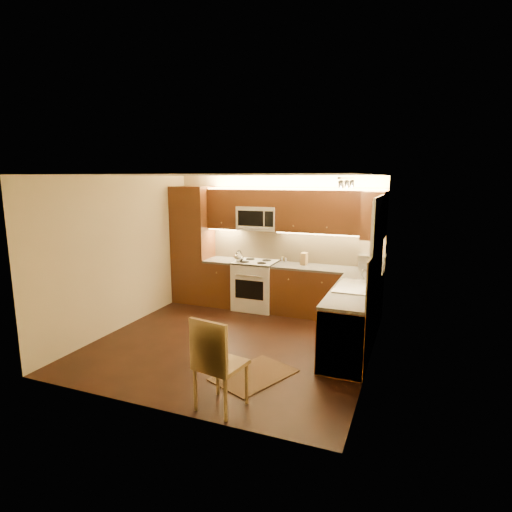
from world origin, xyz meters
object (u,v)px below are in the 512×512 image
at_px(sink, 355,282).
at_px(kettle, 239,256).
at_px(knife_block, 304,259).
at_px(soap_bottle, 377,271).
at_px(toaster_oven, 373,262).
at_px(stove, 256,285).
at_px(microwave, 258,218).
at_px(dining_chair, 221,362).

xyz_separation_m(sink, kettle, (-2.28, 0.97, 0.05)).
distance_m(sink, kettle, 2.48).
distance_m(knife_block, soap_bottle, 1.41).
bearing_deg(toaster_oven, sink, -94.63).
xyz_separation_m(stove, knife_block, (0.90, 0.12, 0.55)).
relative_size(microwave, sink, 0.88).
distance_m(kettle, knife_block, 1.21).
bearing_deg(knife_block, microwave, -178.31).
relative_size(soap_bottle, dining_chair, 0.18).
height_order(kettle, toaster_oven, toaster_oven).
distance_m(soap_bottle, dining_chair, 3.31).
height_order(sink, dining_chair, sink).
xyz_separation_m(stove, soap_bottle, (2.23, -0.36, 0.53)).
bearing_deg(soap_bottle, knife_block, 141.33).
distance_m(sink, knife_block, 1.66).
bearing_deg(toaster_oven, knife_block, -178.87).
xyz_separation_m(toaster_oven, soap_bottle, (0.12, -0.51, -0.04)).
bearing_deg(microwave, kettle, -133.62).
height_order(stove, knife_block, knife_block).
bearing_deg(soap_bottle, dining_chair, -131.66).
distance_m(microwave, kettle, 0.80).
relative_size(toaster_oven, knife_block, 2.01).
height_order(toaster_oven, knife_block, toaster_oven).
distance_m(knife_block, dining_chair, 3.53).
bearing_deg(toaster_oven, dining_chair, -108.20).
bearing_deg(sink, dining_chair, -115.34).
bearing_deg(microwave, sink, -32.21).
relative_size(stove, kettle, 4.23).
bearing_deg(knife_block, sink, -46.33).
relative_size(kettle, dining_chair, 0.21).
height_order(stove, soap_bottle, soap_bottle).
height_order(kettle, soap_bottle, kettle).
xyz_separation_m(knife_block, dining_chair, (0.03, -3.50, -0.49)).
height_order(kettle, knife_block, kettle).
bearing_deg(stove, toaster_oven, 3.88).
xyz_separation_m(kettle, soap_bottle, (2.51, -0.21, -0.04)).
bearing_deg(microwave, dining_chair, -75.09).
bearing_deg(kettle, soap_bottle, 12.16).
xyz_separation_m(microwave, sink, (2.00, -1.26, -0.74)).
bearing_deg(stove, dining_chair, -74.53).
xyz_separation_m(sink, dining_chair, (-1.07, -2.25, -0.45)).
xyz_separation_m(microwave, kettle, (-0.28, -0.29, -0.69)).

